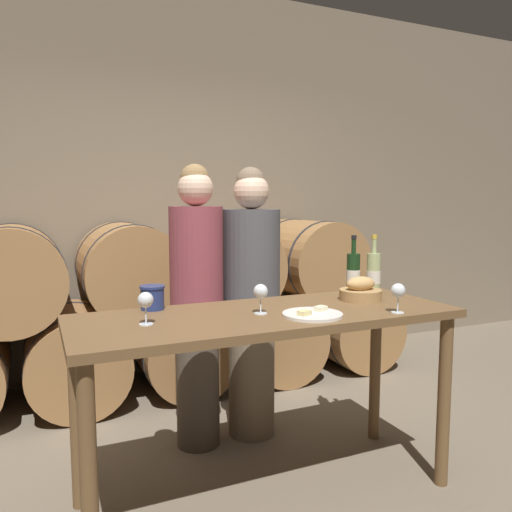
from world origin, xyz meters
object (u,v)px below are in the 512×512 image
wine_glass_far_left (146,301)px  person_right (251,301)px  wine_bottle_red (353,272)px  bread_basket (360,291)px  wine_glass_left (261,292)px  wine_glass_center (398,292)px  wine_bottle_white (374,273)px  person_left (197,303)px  cheese_plate (312,314)px  tasting_table (268,338)px  blue_crock (152,296)px

wine_glass_far_left → person_right: bearing=40.2°
wine_bottle_red → bread_basket: (-0.10, -0.21, -0.07)m
person_right → wine_glass_left: person_right is taller
bread_basket → wine_glass_center: bearing=-94.6°
wine_bottle_white → wine_glass_left: 0.81m
person_left → cheese_plate: person_left is taller
wine_bottle_white → cheese_plate: wine_bottle_white is taller
person_left → person_right: size_ratio=1.00×
person_left → person_right: 0.34m
cheese_plate → person_left: bearing=110.7°
wine_bottle_red → wine_glass_left: size_ratio=2.34×
person_left → wine_bottle_red: (0.82, -0.35, 0.17)m
person_left → wine_glass_left: 0.68m
tasting_table → wine_glass_left: bearing=-154.4°
wine_glass_far_left → bread_basket: bearing=3.8°
person_right → bread_basket: 0.69m
tasting_table → wine_glass_left: 0.23m
tasting_table → cheese_plate: (0.15, -0.16, 0.13)m
person_right → cheese_plate: (-0.04, -0.79, 0.08)m
person_left → blue_crock: size_ratio=13.61×
blue_crock → wine_glass_center: wine_glass_center is taller
wine_bottle_red → wine_bottle_white: 0.12m
wine_glass_far_left → wine_glass_left: size_ratio=1.00×
wine_bottle_red → wine_glass_center: 0.55m
person_left → bread_basket: bearing=-38.4°
wine_bottle_white → bread_basket: size_ratio=1.51×
person_left → wine_glass_far_left: person_left is taller
tasting_table → person_left: 0.65m
tasting_table → wine_bottle_white: wine_bottle_white is taller
cheese_plate → tasting_table: bearing=133.4°
person_right → wine_glass_center: 0.97m
wine_glass_left → wine_bottle_red: bearing=22.6°
bread_basket → person_right: bearing=123.6°
wine_bottle_white → cheese_plate: (-0.59, -0.34, -0.11)m
tasting_table → wine_bottle_white: size_ratio=5.43×
wine_bottle_white → person_left: bearing=153.3°
wine_glass_left → bread_basket: bearing=7.9°
person_left → wine_bottle_white: (0.89, -0.45, 0.18)m
blue_crock → wine_bottle_red: bearing=0.1°
wine_bottle_red → cheese_plate: 0.69m
person_right → bread_basket: bearing=-56.4°
person_left → wine_glass_left: bearing=-81.1°
bread_basket → wine_glass_far_left: (-1.14, -0.07, 0.05)m
bread_basket → cheese_plate: (-0.42, -0.22, -0.04)m
wine_glass_center → wine_glass_far_left: bearing=167.3°
tasting_table → wine_bottle_white: (0.74, 0.18, 0.24)m
tasting_table → wine_glass_far_left: bearing=-178.8°
cheese_plate → bread_basket: bearing=27.7°
person_right → wine_glass_left: (-0.24, -0.65, 0.18)m
tasting_table → cheese_plate: 0.25m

